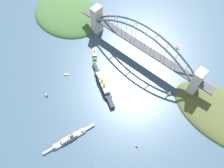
{
  "coord_description": "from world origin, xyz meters",
  "views": [
    {
      "loc": [
        -139.06,
        239.77,
        352.53
      ],
      "look_at": [
        0.0,
        80.27,
        8.0
      ],
      "focal_mm": 38.16,
      "sensor_mm": 36.0,
      "label": 1
    }
  ],
  "objects": [
    {
      "name": "small_boat_2",
      "position": [
        76.74,
        115.17,
        0.82
      ],
      "size": [
        10.23,
        9.34,
        2.21
      ],
      "color": "gold",
      "rests_on": "ground"
    },
    {
      "name": "headland_west_shore",
      "position": [
        -171.98,
        4.15,
        0.0
      ],
      "size": [
        169.05,
        96.12,
        21.47
      ],
      "color": "#4C562D",
      "rests_on": "ground"
    },
    {
      "name": "harbor_arch_bridge",
      "position": [
        -0.0,
        0.0,
        32.22
      ],
      "size": [
        278.23,
        19.47,
        77.83
      ],
      "color": "beige",
      "rests_on": "ground"
    },
    {
      "name": "seaplane_taxiing_near_bridge",
      "position": [
        -37.7,
        -65.42,
        1.75
      ],
      "size": [
        8.66,
        8.86,
        4.51
      ],
      "color": "#B7B7B2",
      "rests_on": "ground"
    },
    {
      "name": "harbor_ferry_steamer",
      "position": [
        72.21,
        47.42,
        2.4
      ],
      "size": [
        28.81,
        28.83,
        7.84
      ],
      "color": "#23512D",
      "rests_on": "ground"
    },
    {
      "name": "naval_cruiser",
      "position": [
        -12.9,
        192.76,
        2.93
      ],
      "size": [
        28.89,
        83.9,
        17.19
      ],
      "color": "gray",
      "rests_on": "ground"
    },
    {
      "name": "ground_plane",
      "position": [
        0.0,
        0.0,
        0.0
      ],
      "size": [
        1400.0,
        1400.0,
        0.0
      ],
      "primitive_type": "plane",
      "color": "#385166"
    },
    {
      "name": "small_boat_4",
      "position": [
        72.89,
        167.05,
        0.75
      ],
      "size": [
        12.33,
        4.22,
        2.11
      ],
      "color": "black",
      "rests_on": "ground"
    },
    {
      "name": "small_boat_5",
      "position": [
        -96.68,
        134.73,
        3.17
      ],
      "size": [
        6.06,
        4.35,
        6.71
      ],
      "color": "gold",
      "rests_on": "ground"
    },
    {
      "name": "ocean_liner",
      "position": [
        12.58,
        89.49,
        5.89
      ],
      "size": [
        87.65,
        50.31,
        20.0
      ],
      "color": "#1E2333",
      "rests_on": "ground"
    },
    {
      "name": "headland_east_shore",
      "position": [
        185.67,
        6.74,
        0.0
      ],
      "size": [
        155.42,
        125.13,
        27.45
      ],
      "color": "#3D6033",
      "rests_on": "ground"
    },
    {
      "name": "small_boat_3",
      "position": [
        -82.99,
        27.68,
        5.0
      ],
      "size": [
        7.31,
        11.05,
        10.82
      ],
      "color": "#B2231E",
      "rests_on": "ground"
    }
  ]
}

